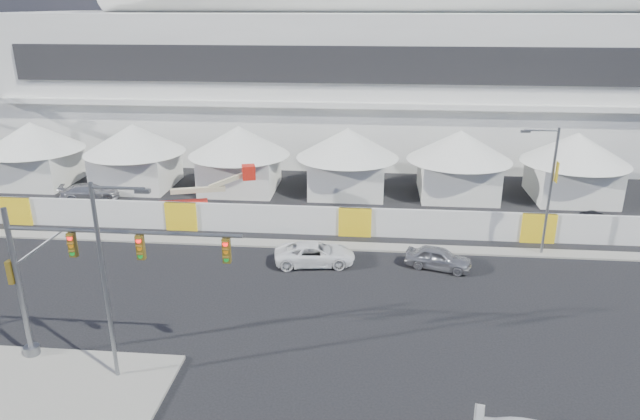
# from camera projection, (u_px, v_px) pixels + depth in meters

# --- Properties ---
(ground) EXTENTS (160.00, 160.00, 0.00)m
(ground) POSITION_uv_depth(u_px,v_px,m) (211.00, 353.00, 25.71)
(ground) COLOR black
(ground) RESTS_ON ground
(median_island) EXTENTS (10.00, 5.00, 0.15)m
(median_island) POSITION_uv_depth(u_px,v_px,m) (48.00, 386.00, 23.39)
(median_island) COLOR gray
(median_island) RESTS_ON ground
(far_curb) EXTENTS (80.00, 1.20, 0.12)m
(far_curb) POSITION_uv_depth(u_px,v_px,m) (577.00, 255.00, 35.66)
(far_curb) COLOR gray
(far_curb) RESTS_ON ground
(stadium) EXTENTS (80.00, 24.80, 21.98)m
(stadium) POSITION_uv_depth(u_px,v_px,m) (391.00, 58.00, 60.59)
(stadium) COLOR silver
(stadium) RESTS_ON ground
(tent_row) EXTENTS (53.40, 8.40, 5.40)m
(tent_row) POSITION_uv_depth(u_px,v_px,m) (293.00, 154.00, 47.06)
(tent_row) COLOR white
(tent_row) RESTS_ON ground
(hoarding_fence) EXTENTS (70.00, 0.25, 2.00)m
(hoarding_fence) POSITION_uv_depth(u_px,v_px,m) (355.00, 222.00, 38.42)
(hoarding_fence) COLOR silver
(hoarding_fence) RESTS_ON ground
(sedan_silver) EXTENTS (2.58, 4.16, 1.32)m
(sedan_silver) POSITION_uv_depth(u_px,v_px,m) (438.00, 258.00, 33.76)
(sedan_silver) COLOR #A8A9AD
(sedan_silver) RESTS_ON ground
(pickup_curb) EXTENTS (2.85, 5.08, 1.34)m
(pickup_curb) POSITION_uv_depth(u_px,v_px,m) (315.00, 254.00, 34.31)
(pickup_curb) COLOR white
(pickup_curb) RESTS_ON ground
(lot_car_b) EXTENTS (3.16, 4.09, 1.30)m
(lot_car_b) POSITION_uv_depth(u_px,v_px,m) (594.00, 219.00, 39.87)
(lot_car_b) COLOR black
(lot_car_b) RESTS_ON ground
(lot_car_c) EXTENTS (3.08, 4.83, 1.30)m
(lot_car_c) POSITION_uv_depth(u_px,v_px,m) (90.00, 192.00, 45.64)
(lot_car_c) COLOR #B5B4BA
(lot_car_c) RESTS_ON ground
(traffic_mast) EXTENTS (10.15, 0.67, 6.92)m
(traffic_mast) POSITION_uv_depth(u_px,v_px,m) (67.00, 277.00, 23.87)
(traffic_mast) COLOR gray
(traffic_mast) RESTS_ON median_island
(streetlight_median) EXTENTS (2.34, 0.24, 8.47)m
(streetlight_median) POSITION_uv_depth(u_px,v_px,m) (108.00, 270.00, 22.31)
(streetlight_median) COLOR slate
(streetlight_median) RESTS_ON median_island
(streetlight_curb) EXTENTS (2.39, 0.54, 8.07)m
(streetlight_curb) POSITION_uv_depth(u_px,v_px,m) (548.00, 183.00, 34.29)
(streetlight_curb) COLOR slate
(streetlight_curb) RESTS_ON ground
(boom_lift) EXTENTS (7.56, 2.65, 3.72)m
(boom_lift) POSITION_uv_depth(u_px,v_px,m) (191.00, 205.00, 41.58)
(boom_lift) COLOR red
(boom_lift) RESTS_ON ground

